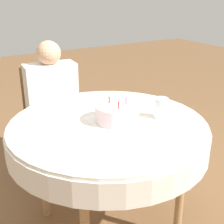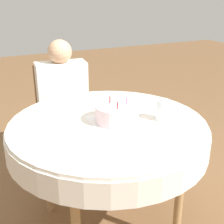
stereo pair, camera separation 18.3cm
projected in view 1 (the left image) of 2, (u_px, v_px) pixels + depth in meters
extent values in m
cylinder|color=silver|center=(108.00, 123.00, 1.85)|extent=(1.17, 1.17, 0.02)
cylinder|color=silver|center=(108.00, 136.00, 1.88)|extent=(1.19, 1.19, 0.14)
cylinder|color=#A37A4C|center=(181.00, 189.00, 1.89)|extent=(0.05, 0.05, 0.76)
cylinder|color=#A37A4C|center=(43.00, 169.00, 2.10)|extent=(0.05, 0.05, 0.76)
cylinder|color=#A37A4C|center=(123.00, 146.00, 2.41)|extent=(0.05, 0.05, 0.76)
cube|color=brown|center=(54.00, 126.00, 2.65)|extent=(0.49, 0.49, 0.04)
cube|color=brown|center=(46.00, 91.00, 2.74)|extent=(0.41, 0.07, 0.47)
cylinder|color=brown|center=(38.00, 165.00, 2.49)|extent=(0.04, 0.04, 0.40)
cylinder|color=brown|center=(85.00, 154.00, 2.65)|extent=(0.04, 0.04, 0.40)
cylinder|color=brown|center=(28.00, 144.00, 2.82)|extent=(0.04, 0.04, 0.40)
cylinder|color=brown|center=(70.00, 135.00, 2.98)|extent=(0.04, 0.04, 0.40)
cylinder|color=tan|center=(49.00, 157.00, 2.57)|extent=(0.09, 0.09, 0.43)
cylinder|color=tan|center=(72.00, 152.00, 2.65)|extent=(0.09, 0.09, 0.43)
cube|color=silver|center=(52.00, 95.00, 2.55)|extent=(0.42, 0.23, 0.52)
sphere|color=tan|center=(49.00, 53.00, 2.42)|extent=(0.19, 0.19, 0.19)
cube|color=white|center=(117.00, 121.00, 1.86)|extent=(0.31, 0.31, 0.00)
cylinder|color=silver|center=(117.00, 113.00, 1.84)|extent=(0.26, 0.26, 0.10)
cylinder|color=#D166B2|center=(126.00, 101.00, 1.83)|extent=(0.01, 0.01, 0.04)
cylinder|color=red|center=(109.00, 100.00, 1.85)|extent=(0.01, 0.01, 0.04)
cylinder|color=red|center=(119.00, 105.00, 1.76)|extent=(0.01, 0.01, 0.04)
cylinder|color=silver|center=(161.00, 108.00, 1.88)|extent=(0.08, 0.08, 0.13)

